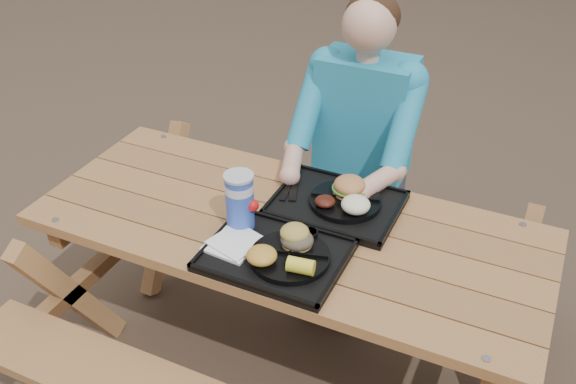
% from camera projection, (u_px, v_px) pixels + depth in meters
% --- Properties ---
extents(ground, '(60.00, 60.00, 0.00)m').
position_uv_depth(ground, '(288.00, 367.00, 2.67)').
color(ground, '#999999').
rests_on(ground, ground).
extents(picnic_table, '(1.80, 1.49, 0.75)m').
position_uv_depth(picnic_table, '(288.00, 301.00, 2.46)').
color(picnic_table, '#999999').
rests_on(picnic_table, ground).
extents(tray_near, '(0.45, 0.35, 0.02)m').
position_uv_depth(tray_near, '(275.00, 256.00, 2.08)').
color(tray_near, black).
rests_on(tray_near, picnic_table).
extents(tray_far, '(0.45, 0.35, 0.02)m').
position_uv_depth(tray_far, '(336.00, 205.00, 2.32)').
color(tray_far, black).
rests_on(tray_far, picnic_table).
extents(plate_near, '(0.26, 0.26, 0.02)m').
position_uv_depth(plate_near, '(290.00, 257.00, 2.05)').
color(plate_near, black).
rests_on(plate_near, tray_near).
extents(plate_far, '(0.26, 0.26, 0.02)m').
position_uv_depth(plate_far, '(345.00, 201.00, 2.31)').
color(plate_far, black).
rests_on(plate_far, tray_far).
extents(napkin_stack, '(0.17, 0.17, 0.02)m').
position_uv_depth(napkin_stack, '(233.00, 243.00, 2.11)').
color(napkin_stack, white).
rests_on(napkin_stack, tray_near).
extents(soda_cup, '(0.10, 0.10, 0.19)m').
position_uv_depth(soda_cup, '(240.00, 202.00, 2.15)').
color(soda_cup, '#193EBF').
rests_on(soda_cup, tray_near).
extents(condiment_bbq, '(0.05, 0.05, 0.03)m').
position_uv_depth(condiment_bbq, '(293.00, 231.00, 2.15)').
color(condiment_bbq, black).
rests_on(condiment_bbq, tray_near).
extents(condiment_mustard, '(0.06, 0.06, 0.03)m').
position_uv_depth(condiment_mustard, '(310.00, 235.00, 2.13)').
color(condiment_mustard, yellow).
rests_on(condiment_mustard, tray_near).
extents(sandwich, '(0.10, 0.10, 0.10)m').
position_uv_depth(sandwich, '(297.00, 232.00, 2.05)').
color(sandwich, gold).
rests_on(sandwich, plate_near).
extents(mac_cheese, '(0.10, 0.10, 0.05)m').
position_uv_depth(mac_cheese, '(262.00, 255.00, 2.00)').
color(mac_cheese, gold).
rests_on(mac_cheese, plate_near).
extents(corn_cob, '(0.09, 0.09, 0.05)m').
position_uv_depth(corn_cob, '(301.00, 266.00, 1.96)').
color(corn_cob, yellow).
rests_on(corn_cob, plate_near).
extents(cutlery_far, '(0.08, 0.15, 0.01)m').
position_uv_depth(cutlery_far, '(294.00, 189.00, 2.39)').
color(cutlery_far, black).
rests_on(cutlery_far, tray_far).
extents(burger, '(0.12, 0.12, 0.11)m').
position_uv_depth(burger, '(350.00, 182.00, 2.30)').
color(burger, '#C37C45').
rests_on(burger, plate_far).
extents(baked_beans, '(0.07, 0.07, 0.03)m').
position_uv_depth(baked_beans, '(325.00, 201.00, 2.26)').
color(baked_beans, '#45170D').
rests_on(baked_beans, plate_far).
extents(potato_salad, '(0.10, 0.10, 0.06)m').
position_uv_depth(potato_salad, '(356.00, 205.00, 2.22)').
color(potato_salad, white).
rests_on(potato_salad, plate_far).
extents(diner, '(0.48, 0.84, 1.28)m').
position_uv_depth(diner, '(360.00, 166.00, 2.78)').
color(diner, '#19A6B0').
rests_on(diner, ground).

